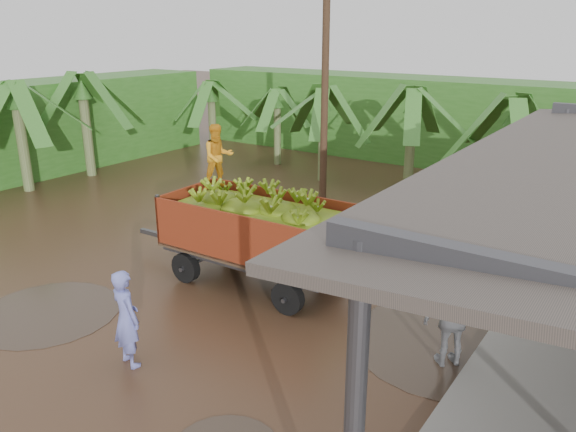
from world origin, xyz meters
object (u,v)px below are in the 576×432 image
(banana_trailer, at_px, (256,229))
(man_grey, at_px, (454,319))
(man_blue, at_px, (126,318))
(utility_pole, at_px, (325,84))

(banana_trailer, distance_m, man_grey, 4.95)
(man_blue, bearing_deg, man_grey, -133.27)
(banana_trailer, relative_size, man_grey, 3.31)
(banana_trailer, bearing_deg, man_blue, -88.36)
(man_blue, relative_size, man_grey, 0.99)
(man_grey, height_order, utility_pole, utility_pole)
(man_blue, bearing_deg, utility_pole, -64.72)
(banana_trailer, xyz_separation_m, man_grey, (4.87, -0.75, -0.40))
(man_grey, xyz_separation_m, utility_pole, (-7.08, 7.32, 3.01))
(banana_trailer, bearing_deg, utility_pole, 106.97)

